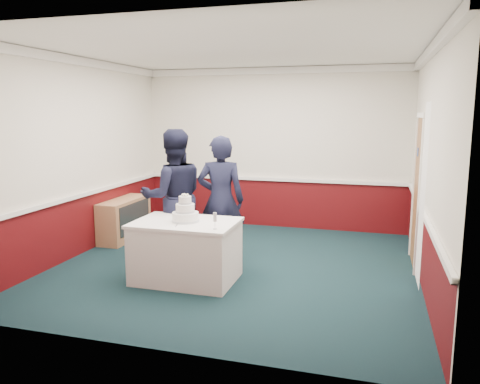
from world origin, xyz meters
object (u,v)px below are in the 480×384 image
(cake_knife, at_px, (177,225))
(person_woman, at_px, (221,200))
(cake_table, at_px, (186,250))
(champagne_flute, at_px, (215,218))
(sideboard, at_px, (125,219))
(wedding_cake, at_px, (185,213))
(person_man, at_px, (174,197))

(cake_knife, distance_m, person_woman, 1.06)
(cake_table, relative_size, champagne_flute, 6.44)
(sideboard, bearing_deg, cake_knife, -45.19)
(cake_table, distance_m, cake_knife, 0.44)
(wedding_cake, distance_m, champagne_flute, 0.57)
(cake_table, distance_m, person_man, 1.00)
(champagne_flute, relative_size, person_man, 0.11)
(sideboard, distance_m, cake_table, 2.42)
(wedding_cake, bearing_deg, person_man, 124.50)
(cake_table, xyz_separation_m, wedding_cake, (-0.00, 0.00, 0.50))
(cake_table, height_order, wedding_cake, wedding_cake)
(cake_table, distance_m, champagne_flute, 0.78)
(person_man, height_order, person_woman, person_man)
(cake_table, bearing_deg, wedding_cake, 90.00)
(cake_table, height_order, champagne_flute, champagne_flute)
(person_woman, bearing_deg, champagne_flute, 92.42)
(wedding_cake, bearing_deg, person_woman, 75.73)
(person_woman, bearing_deg, person_man, -0.01)
(champagne_flute, xyz_separation_m, person_woman, (-0.29, 1.10, 0.00))
(sideboard, distance_m, wedding_cake, 2.48)
(cake_knife, distance_m, person_man, 0.99)
(wedding_cake, bearing_deg, cake_knife, -98.53)
(champagne_flute, bearing_deg, person_woman, 104.84)
(sideboard, height_order, person_man, person_man)
(champagne_flute, distance_m, person_woman, 1.14)
(cake_knife, xyz_separation_m, champagne_flute, (0.53, -0.08, 0.14))
(cake_knife, bearing_deg, sideboard, 121.77)
(champagne_flute, bearing_deg, person_man, 135.29)
(cake_knife, xyz_separation_m, person_man, (-0.43, 0.87, 0.18))
(person_man, bearing_deg, person_woman, 159.81)
(sideboard, bearing_deg, cake_table, -41.34)
(cake_table, relative_size, wedding_cake, 3.63)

